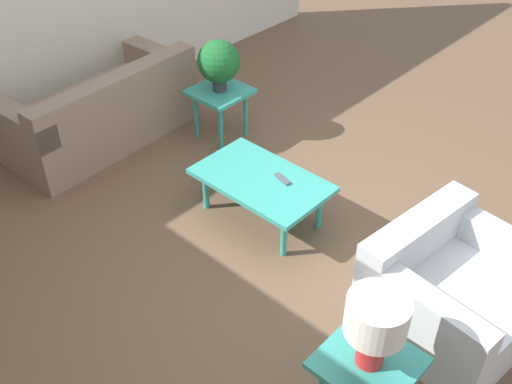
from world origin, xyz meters
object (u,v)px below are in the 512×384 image
Objects in this scene: sofa at (102,113)px; potted_plant at (219,62)px; coffee_table at (261,182)px; table_lamp at (376,322)px; side_table_plant at (220,98)px; armchair at (451,292)px; side_table_lamp at (367,370)px.

potted_plant is (-0.78, -0.80, 0.49)m from sofa.
coffee_table is 2.17× the size of potted_plant.
potted_plant is at bearing -30.27° from coffee_table.
coffee_table is 2.26× the size of table_lamp.
side_table_plant reaches higher than coffee_table.
sofa is 1.75× the size of coffee_table.
potted_plant is (2.74, -0.63, 0.50)m from armchair.
side_table_lamp is at bearing 149.83° from side_table_plant.
side_table_lamp is at bearing 165.96° from table_lamp.
side_table_lamp is at bearing -174.29° from armchair.
coffee_table is (-1.89, -0.15, 0.05)m from sofa.
coffee_table is 2.07× the size of side_table_plant.
side_table_plant is at bearing -30.17° from table_lamp.
armchair is 2.85m from potted_plant.
side_table_lamp is (-2.72, 1.58, 0.00)m from side_table_plant.
potted_plant reaches higher than armchair.
armchair is 1.63m from coffee_table.
table_lamp reaches higher than side_table_plant.
coffee_table is 1.92m from table_lamp.
coffee_table is at bearing 97.24° from armchair.
side_table_plant is at bearing 132.82° from sofa.
side_table_lamp is 3.17m from potted_plant.
side_table_plant is 1.00× the size of side_table_lamp.
side_table_lamp is 1.09× the size of table_lamp.
sofa is 1.22m from potted_plant.
side_table_plant is 0.36m from potted_plant.
coffee_table is at bearing -30.11° from table_lamp.
table_lamp is (-1.62, 0.94, 0.46)m from coffee_table.
armchair is 1.09m from table_lamp.
side_table_lamp reaches higher than coffee_table.
armchair is at bearing -179.36° from coffee_table.
armchair is at bearing -90.89° from side_table_lamp.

